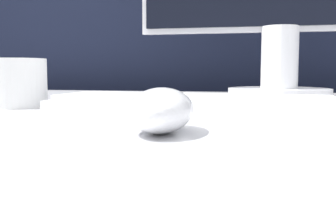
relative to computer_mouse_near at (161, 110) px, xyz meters
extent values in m
cube|color=black|center=(0.07, 0.89, -0.23)|extent=(5.00, 0.03, 1.05)
ellipsoid|color=white|center=(0.00, 0.00, 0.00)|extent=(0.06, 0.11, 0.04)
cube|color=white|center=(0.00, 0.20, -0.01)|extent=(0.43, 0.16, 0.02)
cube|color=white|center=(0.00, 0.20, 0.00)|extent=(0.40, 0.14, 0.01)
cylinder|color=white|center=(0.15, 0.55, -0.01)|extent=(0.23, 0.23, 0.02)
cylinder|color=white|center=(0.15, 0.55, 0.07)|extent=(0.08, 0.08, 0.14)
cylinder|color=white|center=(-0.29, 0.22, 0.02)|extent=(0.09, 0.09, 0.08)
camera|label=1|loc=(0.08, -0.36, 0.04)|focal=42.00mm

